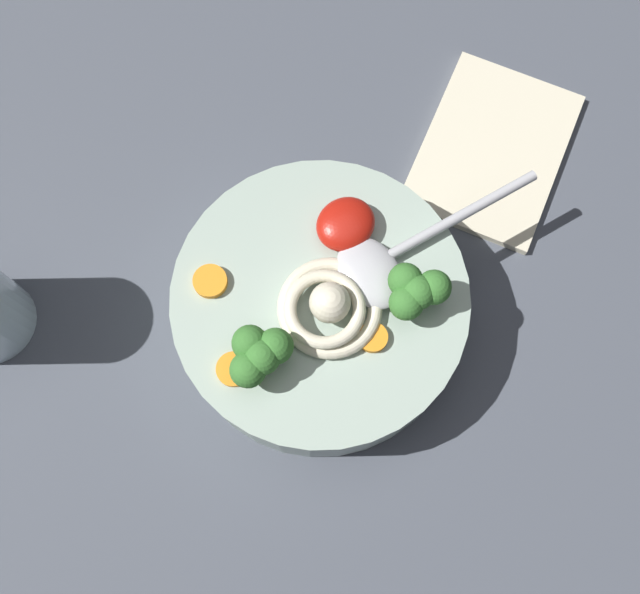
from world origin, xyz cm
name	(u,v)px	position (x,y,z in cm)	size (l,w,h in cm)	color
table_slab	(363,305)	(0.00, 0.00, 1.34)	(98.77, 98.77, 2.67)	#474C56
soup_bowl	(320,308)	(3.83, -1.19, 6.10)	(22.35, 22.35, 6.63)	#9EB2A3
noodle_pile	(328,307)	(4.07, -0.02, 10.36)	(8.48, 8.32, 3.41)	beige
soup_spoon	(382,259)	(-1.37, -0.16, 10.10)	(17.53, 6.74, 1.60)	#B7B7BC
chili_sauce_dollop	(346,224)	(-1.14, -3.96, 10.33)	(4.60, 4.14, 2.07)	#B2190F
broccoli_floret_front	(260,355)	(10.17, -0.24, 11.80)	(5.04, 4.34, 3.98)	#7A9E60
broccoli_floret_far	(415,291)	(-1.05, 3.48, 11.75)	(4.93, 4.25, 3.90)	#7A9E60
carrot_slice_right	(210,281)	(9.20, -7.38, 9.61)	(2.55, 2.55, 0.62)	orange
carrot_slice_near_spoon	(234,369)	(12.06, -1.16, 9.53)	(2.53, 2.53, 0.46)	orange
carrot_slice_center	(373,337)	(3.03, 3.68, 9.61)	(2.21, 2.21, 0.62)	orange
folded_napkin	(492,150)	(-17.63, -2.69, 3.07)	(16.02, 11.71, 0.80)	beige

